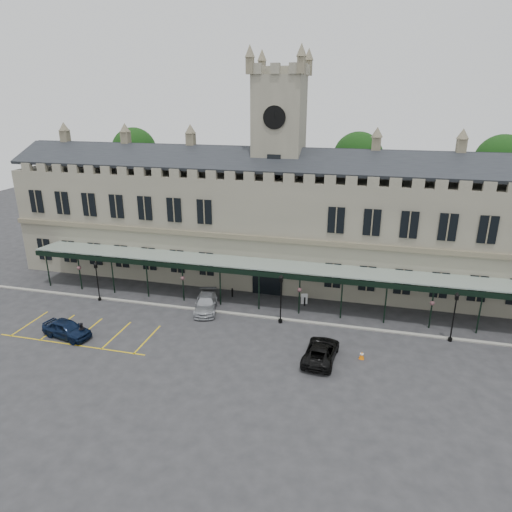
% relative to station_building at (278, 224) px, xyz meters
% --- Properties ---
extents(ground, '(140.00, 140.00, 0.00)m').
position_rel_station_building_xyz_m(ground, '(0.00, -15.91, -6.47)').
color(ground, '#28282A').
extents(station_building, '(60.00, 10.36, 17.30)m').
position_rel_station_building_xyz_m(station_building, '(0.00, 0.00, 0.00)').
color(station_building, slate).
rests_on(station_building, ground).
extents(clock_tower, '(5.60, 5.60, 24.80)m').
position_rel_station_building_xyz_m(clock_tower, '(0.00, 0.09, 6.64)').
color(clock_tower, slate).
rests_on(clock_tower, ground).
extents(canopy, '(50.00, 4.10, 4.30)m').
position_rel_station_building_xyz_m(canopy, '(0.00, -8.45, -4.06)').
color(canopy, '#8C9E93').
rests_on(canopy, ground).
extents(kerb, '(60.00, 0.40, 0.12)m').
position_rel_station_building_xyz_m(kerb, '(0.00, -10.41, -6.41)').
color(kerb, gray).
rests_on(kerb, ground).
extents(parking_markings, '(16.00, 6.00, 0.01)m').
position_rel_station_building_xyz_m(parking_markings, '(-14.00, -17.41, -6.47)').
color(parking_markings, gold).
rests_on(parking_markings, ground).
extents(tree_behind_left, '(6.00, 6.00, 16.00)m').
position_rel_station_building_xyz_m(tree_behind_left, '(-22.00, 9.09, 6.35)').
color(tree_behind_left, '#332314').
rests_on(tree_behind_left, ground).
extents(tree_behind_mid, '(6.00, 6.00, 16.00)m').
position_rel_station_building_xyz_m(tree_behind_mid, '(8.00, 9.09, 6.35)').
color(tree_behind_mid, '#332314').
rests_on(tree_behind_mid, ground).
extents(tree_behind_right, '(6.00, 6.00, 16.00)m').
position_rel_station_building_xyz_m(tree_behind_right, '(24.00, 9.09, 6.35)').
color(tree_behind_right, '#332314').
rests_on(tree_behind_right, ground).
extents(lamp_post_left, '(0.40, 0.40, 4.25)m').
position_rel_station_building_xyz_m(lamp_post_left, '(-16.49, -10.80, -3.95)').
color(lamp_post_left, black).
rests_on(lamp_post_left, ground).
extents(lamp_post_mid, '(0.46, 0.46, 4.88)m').
position_rel_station_building_xyz_m(lamp_post_mid, '(2.63, -11.02, -3.58)').
color(lamp_post_mid, black).
rests_on(lamp_post_mid, ground).
extents(lamp_post_right, '(0.44, 0.44, 4.63)m').
position_rel_station_building_xyz_m(lamp_post_right, '(17.53, -10.75, -3.72)').
color(lamp_post_right, black).
rests_on(lamp_post_right, ground).
extents(traffic_cone, '(0.43, 0.43, 0.68)m').
position_rel_station_building_xyz_m(traffic_cone, '(10.20, -15.51, -6.14)').
color(traffic_cone, orange).
rests_on(traffic_cone, ground).
extents(sign_board, '(0.65, 0.22, 1.14)m').
position_rel_station_building_xyz_m(sign_board, '(4.19, -6.47, -5.91)').
color(sign_board, black).
rests_on(sign_board, ground).
extents(bollard_left, '(0.17, 0.17, 0.94)m').
position_rel_station_building_xyz_m(bollard_left, '(-3.42, -6.56, -6.00)').
color(bollard_left, black).
rests_on(bollard_left, ground).
extents(bollard_right, '(0.16, 0.16, 0.88)m').
position_rel_station_building_xyz_m(bollard_right, '(4.29, -6.85, -6.03)').
color(bollard_right, black).
rests_on(bollard_right, ground).
extents(car_left_a, '(4.90, 2.77, 1.57)m').
position_rel_station_building_xyz_m(car_left_a, '(-15.00, -18.22, -5.68)').
color(car_left_a, black).
rests_on(car_left_a, ground).
extents(car_taxi, '(3.25, 5.42, 1.47)m').
position_rel_station_building_xyz_m(car_taxi, '(-5.00, -10.23, -5.73)').
color(car_taxi, '#989A9F').
rests_on(car_taxi, ground).
extents(car_van, '(2.81, 5.37, 1.44)m').
position_rel_station_building_xyz_m(car_van, '(7.00, -16.38, -5.75)').
color(car_van, black).
rests_on(car_van, ground).
extents(person_b, '(0.94, 0.87, 1.54)m').
position_rel_station_building_xyz_m(person_b, '(-13.57, -18.18, -5.70)').
color(person_b, black).
rests_on(person_b, ground).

